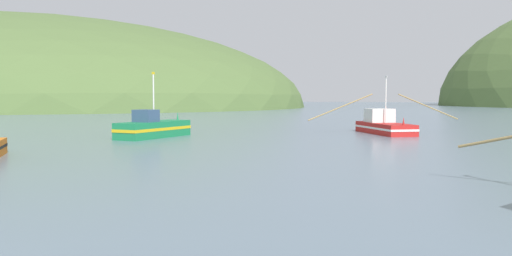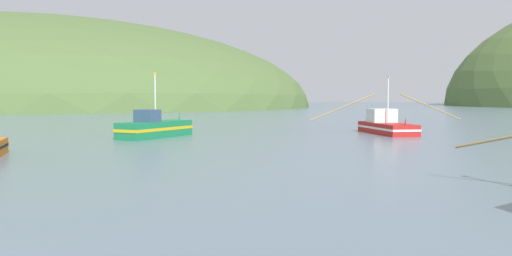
% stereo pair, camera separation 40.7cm
% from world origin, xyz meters
% --- Properties ---
extents(hill_mid_right, '(206.16, 164.93, 58.91)m').
position_xyz_m(hill_mid_right, '(-120.94, 140.06, 0.00)').
color(hill_mid_right, '#516B38').
rests_on(hill_mid_right, ground).
extents(hill_mid_left, '(111.04, 88.83, 49.26)m').
position_xyz_m(hill_mid_left, '(-122.41, 212.83, 0.00)').
color(hill_mid_left, '#47703D').
rests_on(hill_mid_left, ground).
extents(hill_far_right, '(218.71, 174.97, 59.69)m').
position_xyz_m(hill_far_right, '(-142.20, 162.23, 0.00)').
color(hill_far_right, '#386633').
rests_on(hill_far_right, ground).
extents(fishing_boat_green, '(3.80, 7.90, 5.53)m').
position_xyz_m(fishing_boat_green, '(-10.21, 33.85, 0.80)').
color(fishing_boat_green, '#197A47').
rests_on(fishing_boat_green, ground).
extents(fishing_boat_red, '(13.36, 8.47, 5.38)m').
position_xyz_m(fishing_boat_red, '(8.40, 43.96, 0.76)').
color(fishing_boat_red, red).
rests_on(fishing_boat_red, ground).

